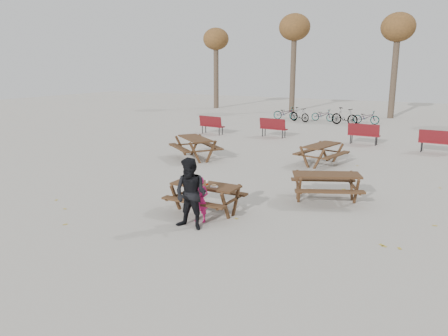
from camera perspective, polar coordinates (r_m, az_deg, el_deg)
The scene contains 14 objects.
ground at distance 11.63m, azimuth -2.39°, elevation -5.80°, with size 80.00×80.00×0.00m, color gray.
main_picnic_table at distance 11.45m, azimuth -2.42°, elevation -3.03°, with size 1.80×1.45×0.78m.
food_tray at distance 11.09m, azimuth -1.31°, elevation -2.45°, with size 0.18×0.11×0.04m, color white.
bread_roll at distance 11.08m, azimuth -1.31°, elevation -2.24°, with size 0.14×0.06×0.05m, color tan.
soda_bottle at distance 11.17m, azimuth -2.23°, elevation -2.05°, with size 0.07×0.07×0.17m.
child at distance 10.80m, azimuth -3.11°, elevation -4.14°, with size 0.42×0.27×1.14m, color #BC1759.
adult at distance 10.27m, azimuth -4.36°, elevation -3.40°, with size 0.83×0.65×1.71m, color black.
picnic_table_east at distance 12.77m, azimuth 13.18°, elevation -2.50°, with size 1.87×1.51×0.81m, color #331B12, non-canonical shape.
picnic_table_north at distance 18.10m, azimuth -3.76°, elevation 2.59°, with size 2.06×1.66×0.89m, color #331B12, non-canonical shape.
picnic_table_far at distance 17.40m, azimuth 12.61°, elevation 1.72°, with size 1.86×1.50×0.80m, color #331B12, non-canonical shape.
park_bench_row at distance 22.68m, azimuth 11.68°, elevation 4.71°, with size 13.01×1.37×1.03m.
bicycle_row at distance 30.48m, azimuth 12.88°, elevation 6.74°, with size 7.25×2.09×1.11m.
tree_row at distance 34.95m, azimuth 21.75°, elevation 16.35°, with size 32.17×3.52×8.26m.
fallen_leaves at distance 13.52m, azimuth 4.93°, elevation -3.06°, with size 11.00×11.00×0.01m, color #A99128, non-canonical shape.
Camera 1 is at (5.71, -9.38, 3.81)m, focal length 35.00 mm.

